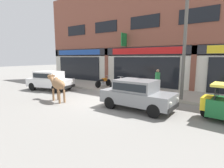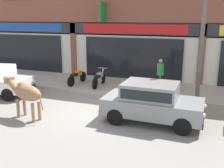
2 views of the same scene
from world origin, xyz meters
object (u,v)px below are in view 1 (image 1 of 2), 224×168
at_px(car_1, 50,80).
at_px(utility_pole, 184,51).
at_px(car_0, 137,93).
at_px(pedestrian, 157,78).
at_px(motorcycle_0, 103,82).
at_px(motorcycle_1, 117,83).
at_px(cow, 57,84).

relative_size(car_1, utility_pole, 0.70).
bearing_deg(car_0, pedestrian, 95.86).
height_order(motorcycle_0, motorcycle_1, same).
height_order(cow, utility_pole, utility_pole).
bearing_deg(utility_pole, car_0, -117.99).
relative_size(pedestrian, utility_pole, 0.30).
xyz_separation_m(car_0, pedestrian, (-0.37, 3.65, 0.33)).
distance_m(car_0, motorcycle_1, 4.98).
bearing_deg(motorcycle_1, pedestrian, 3.06).
relative_size(cow, motorcycle_0, 1.16).
distance_m(pedestrian, utility_pole, 2.67).
bearing_deg(motorcycle_0, pedestrian, 1.99).
xyz_separation_m(car_0, motorcycle_0, (-4.86, 3.49, -0.27)).
distance_m(car_1, motorcycle_1, 5.22).
xyz_separation_m(motorcycle_1, utility_pole, (4.99, -0.77, 2.32)).
bearing_deg(car_1, car_0, -4.41).
relative_size(cow, motorcycle_1, 1.16).
relative_size(car_1, pedestrian, 2.38).
distance_m(cow, motorcycle_1, 4.87).
bearing_deg(utility_pole, cow, -145.88).
xyz_separation_m(car_1, utility_pole, (9.34, 2.10, 2.05)).
xyz_separation_m(cow, car_0, (4.45, 1.28, -0.19)).
bearing_deg(car_1, motorcycle_0, 43.44).
xyz_separation_m(motorcycle_1, pedestrian, (3.18, 0.17, 0.60)).
xyz_separation_m(motorcycle_0, utility_pole, (6.30, -0.78, 2.32)).
bearing_deg(motorcycle_1, utility_pole, -8.74).
distance_m(motorcycle_0, pedestrian, 4.53).
distance_m(car_0, pedestrian, 3.68).
relative_size(motorcycle_0, pedestrian, 1.13).
relative_size(car_0, motorcycle_1, 2.00).
height_order(car_0, car_1, same).
relative_size(cow, pedestrian, 1.32).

